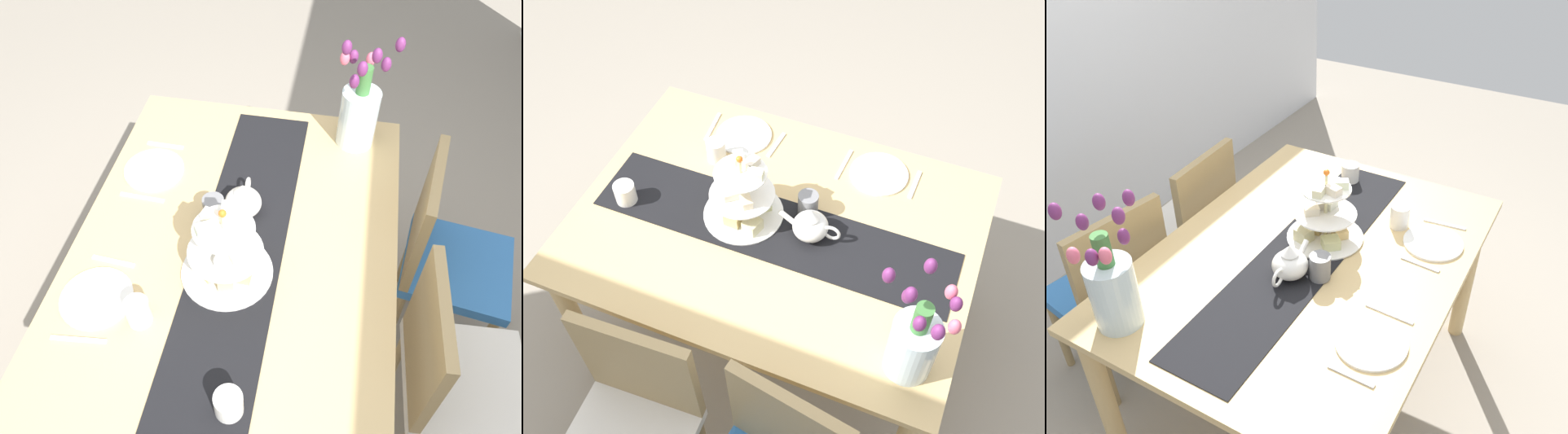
% 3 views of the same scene
% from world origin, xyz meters
% --- Properties ---
extents(ground_plane, '(8.00, 8.00, 0.00)m').
position_xyz_m(ground_plane, '(0.00, 0.00, 0.00)').
color(ground_plane, gray).
extents(dining_table, '(1.48, 1.09, 0.77)m').
position_xyz_m(dining_table, '(0.00, 0.00, 0.67)').
color(dining_table, tan).
rests_on(dining_table, ground_plane).
extents(chair_right, '(0.44, 0.44, 0.91)m').
position_xyz_m(chair_right, '(0.21, 0.77, 0.50)').
color(chair_right, '#9C8254').
rests_on(chair_right, ground_plane).
extents(table_runner, '(1.36, 0.29, 0.00)m').
position_xyz_m(table_runner, '(0.00, 0.02, 0.77)').
color(table_runner, black).
rests_on(table_runner, dining_table).
extents(tiered_cake_stand, '(0.30, 0.30, 0.30)m').
position_xyz_m(tiered_cake_stand, '(0.12, 0.00, 0.86)').
color(tiered_cake_stand, beige).
rests_on(tiered_cake_stand, table_runner).
extents(teapot, '(0.24, 0.13, 0.14)m').
position_xyz_m(teapot, '(-0.14, 0.00, 0.83)').
color(teapot, white).
rests_on(teapot, table_runner).
extents(tulip_vase, '(0.24, 0.22, 0.46)m').
position_xyz_m(tulip_vase, '(-0.60, 0.36, 0.92)').
color(tulip_vase, silver).
rests_on(tulip_vase, dining_table).
extents(cream_jug, '(0.08, 0.08, 0.08)m').
position_xyz_m(cream_jug, '(0.57, 0.10, 0.81)').
color(cream_jug, white).
rests_on(cream_jug, dining_table).
extents(dinner_plate_left, '(0.23, 0.23, 0.01)m').
position_xyz_m(dinner_plate_left, '(-0.28, -0.38, 0.77)').
color(dinner_plate_left, white).
rests_on(dinner_plate_left, dining_table).
extents(fork_left, '(0.02, 0.15, 0.01)m').
position_xyz_m(fork_left, '(-0.43, -0.38, 0.77)').
color(fork_left, silver).
rests_on(fork_left, dining_table).
extents(knife_left, '(0.02, 0.17, 0.01)m').
position_xyz_m(knife_left, '(-0.14, -0.38, 0.77)').
color(knife_left, silver).
rests_on(knife_left, dining_table).
extents(dinner_plate_right, '(0.23, 0.23, 0.01)m').
position_xyz_m(dinner_plate_right, '(0.30, -0.38, 0.77)').
color(dinner_plate_right, white).
rests_on(dinner_plate_right, dining_table).
extents(fork_right, '(0.03, 0.15, 0.01)m').
position_xyz_m(fork_right, '(0.15, -0.38, 0.77)').
color(fork_right, silver).
rests_on(fork_right, dining_table).
extents(knife_right, '(0.03, 0.17, 0.01)m').
position_xyz_m(knife_right, '(0.44, -0.38, 0.77)').
color(knife_right, silver).
rests_on(knife_right, dining_table).
extents(mug_grey, '(0.08, 0.08, 0.09)m').
position_xyz_m(mug_grey, '(-0.09, -0.10, 0.82)').
color(mug_grey, slate).
rests_on(mug_grey, table_runner).
extents(mug_white_text, '(0.08, 0.08, 0.09)m').
position_xyz_m(mug_white_text, '(0.35, -0.22, 0.82)').
color(mug_white_text, white).
rests_on(mug_white_text, dining_table).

